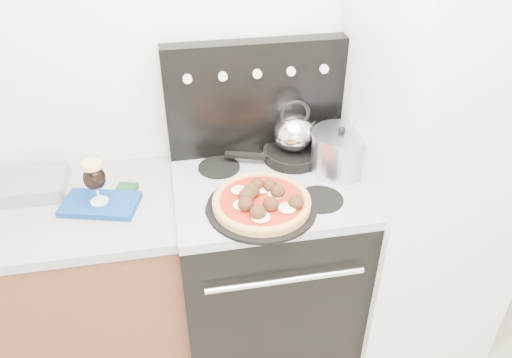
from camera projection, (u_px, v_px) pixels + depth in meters
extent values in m
cube|color=white|center=(234.00, 77.00, 2.10)|extent=(3.50, 0.01, 2.50)
cube|color=brown|center=(16.00, 299.00, 2.17)|extent=(1.45, 0.60, 0.86)
cube|color=black|center=(266.00, 268.00, 2.31)|extent=(0.76, 0.65, 0.88)
cube|color=#ADADB2|center=(267.00, 187.00, 2.05)|extent=(0.76, 0.65, 0.04)
cube|color=black|center=(255.00, 98.00, 2.12)|extent=(0.76, 0.08, 0.50)
cube|color=silver|center=(431.00, 163.00, 2.10)|extent=(0.64, 0.68, 1.90)
cube|color=silver|center=(27.00, 185.00, 2.01)|extent=(0.31, 0.23, 0.06)
cube|color=navy|center=(100.00, 204.00, 1.93)|extent=(0.32, 0.24, 0.02)
cylinder|color=#262626|center=(262.00, 207.00, 1.89)|extent=(0.50, 0.50, 0.01)
cylinder|color=black|center=(293.00, 154.00, 2.18)|extent=(0.33, 0.33, 0.05)
cylinder|color=silver|center=(339.00, 153.00, 2.07)|extent=(0.28, 0.28, 0.17)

